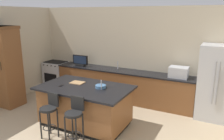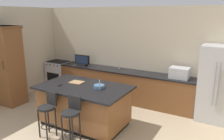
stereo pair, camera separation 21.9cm
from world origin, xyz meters
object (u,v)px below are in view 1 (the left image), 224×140
(tv_monitor, at_px, (80,61))
(cell_phone, at_px, (61,86))
(fruit_bowl, at_px, (101,87))
(range_oven, at_px, (56,75))
(microwave, at_px, (179,72))
(kitchen_island, at_px, (85,105))
(cabinet_tower, at_px, (7,66))
(bar_stool_right, at_px, (75,118))
(refrigerator, at_px, (216,83))
(bar_stool_left, at_px, (50,112))
(cutting_board, at_px, (77,83))

(tv_monitor, distance_m, cell_phone, 2.13)
(tv_monitor, distance_m, fruit_bowl, 2.39)
(range_oven, height_order, microwave, microwave)
(kitchen_island, height_order, cabinet_tower, cabinet_tower)
(kitchen_island, distance_m, microwave, 2.57)
(cell_phone, bearing_deg, kitchen_island, 6.32)
(bar_stool_right, bearing_deg, microwave, 58.51)
(kitchen_island, distance_m, cell_phone, 0.72)
(refrigerator, bearing_deg, range_oven, 179.39)
(cabinet_tower, distance_m, microwave, 4.67)
(bar_stool_left, bearing_deg, cutting_board, 94.94)
(bar_stool_right, distance_m, cell_phone, 1.10)
(tv_monitor, relative_size, cell_phone, 3.62)
(cell_phone, bearing_deg, cutting_board, 44.92)
(cabinet_tower, distance_m, tv_monitor, 2.15)
(cell_phone, bearing_deg, bar_stool_right, -51.80)
(cabinet_tower, xyz_separation_m, bar_stool_right, (2.88, -0.81, -0.55))
(cabinet_tower, relative_size, bar_stool_right, 2.23)
(cabinet_tower, xyz_separation_m, cutting_board, (2.25, 0.17, -0.21))
(kitchen_island, relative_size, tv_monitor, 3.85)
(kitchen_island, xyz_separation_m, bar_stool_left, (-0.34, -0.81, 0.10))
(tv_monitor, relative_size, bar_stool_left, 0.56)
(refrigerator, height_order, microwave, refrigerator)
(refrigerator, xyz_separation_m, microwave, (-0.91, 0.06, 0.14))
(refrigerator, relative_size, cell_phone, 12.28)
(refrigerator, bearing_deg, microwave, 176.54)
(kitchen_island, distance_m, cutting_board, 0.58)
(kitchen_island, relative_size, fruit_bowl, 8.73)
(refrigerator, xyz_separation_m, cutting_board, (-2.96, -1.60, 0.03))
(bar_stool_right, xyz_separation_m, cell_phone, (-0.83, 0.63, 0.34))
(kitchen_island, distance_m, refrigerator, 3.20)
(cell_phone, bearing_deg, bar_stool_left, -88.10)
(cabinet_tower, bearing_deg, microwave, 22.93)
(range_oven, distance_m, cabinet_tower, 1.95)
(cell_phone, bearing_deg, range_oven, 118.89)
(refrigerator, xyz_separation_m, tv_monitor, (-3.99, 0.00, 0.16))
(cabinet_tower, bearing_deg, cutting_board, 4.20)
(cabinet_tower, distance_m, fruit_bowl, 2.94)
(refrigerator, relative_size, range_oven, 1.96)
(kitchen_island, height_order, tv_monitor, tv_monitor)
(fruit_bowl, bearing_deg, bar_stool_left, -127.98)
(bar_stool_left, height_order, cutting_board, bar_stool_left)
(tv_monitor, bearing_deg, cutting_board, -57.13)
(refrigerator, relative_size, cutting_board, 5.84)
(cabinet_tower, xyz_separation_m, tv_monitor, (1.22, 1.77, -0.08))
(tv_monitor, bearing_deg, range_oven, 177.33)
(kitchen_island, relative_size, range_oven, 2.23)
(tv_monitor, relative_size, fruit_bowl, 2.26)
(range_oven, xyz_separation_m, tv_monitor, (1.09, -0.05, 0.61))
(bar_stool_right, bearing_deg, cutting_board, 119.47)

